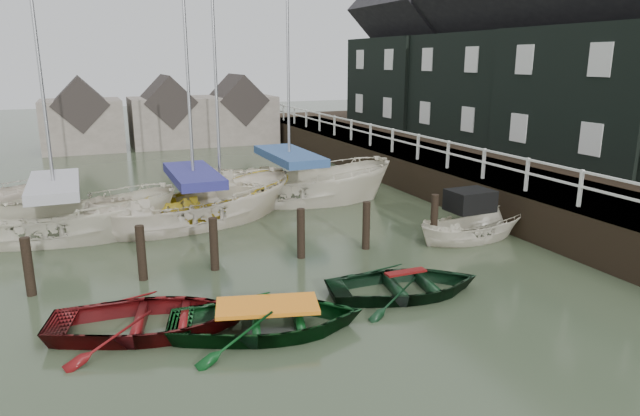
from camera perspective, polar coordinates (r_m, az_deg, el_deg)
name	(u,v)px	position (r m, az deg, el deg)	size (l,w,h in m)	color
ground	(299,307)	(12.81, -2.14, -9.85)	(120.00, 120.00, 0.00)	#2E3723
pier	(421,168)	(25.35, 10.06, 3.97)	(3.04, 32.00, 2.70)	black
land_strip	(519,174)	(28.80, 19.32, 3.20)	(14.00, 38.00, 1.50)	black
quay_houses	(553,50)	(27.33, 22.25, 14.38)	(6.52, 28.14, 10.01)	black
mooring_pilings	(218,251)	(15.03, -10.21, -4.26)	(13.72, 0.22, 1.80)	black
far_sheds	(165,116)	(37.42, -15.25, 8.85)	(14.00, 4.08, 4.39)	#665B51
rowboat_red	(152,331)	(12.23, -16.41, -11.74)	(2.84, 3.98, 0.82)	#510B0C
rowboat_green	(268,331)	(11.80, -5.22, -12.17)	(2.79, 3.90, 0.81)	black
rowboat_dkgreen	(405,294)	(13.58, 8.48, -8.54)	(2.60, 3.63, 0.75)	black
motorboat	(471,235)	(17.98, 14.91, -2.63)	(3.71, 1.50, 2.20)	beige
sailboat_a	(60,235)	(19.32, -24.58, -2.48)	(7.46, 3.96, 12.39)	beige
sailboat_b	(196,221)	(19.53, -12.30, -1.30)	(7.48, 4.08, 10.94)	beige
sailboat_c	(222,214)	(20.39, -9.79, -0.63)	(6.34, 4.29, 9.56)	gold
sailboat_d	(290,199)	(22.08, -3.03, 0.87)	(8.26, 5.12, 12.53)	beige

